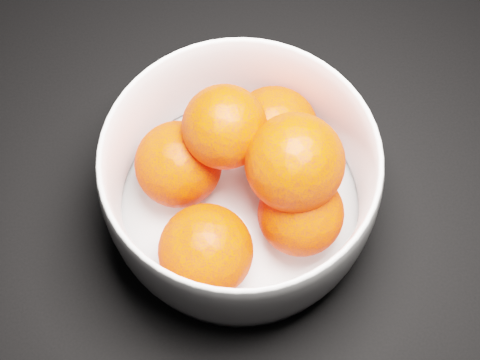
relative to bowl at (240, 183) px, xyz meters
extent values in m
cylinder|color=silver|center=(0.00, 0.00, -0.04)|extent=(0.19, 0.19, 0.01)
sphere|color=#FF2900|center=(0.03, 0.05, -0.01)|extent=(0.07, 0.07, 0.07)
sphere|color=#FF2900|center=(-0.05, 0.02, -0.01)|extent=(0.07, 0.07, 0.07)
sphere|color=#FF2900|center=(-0.03, -0.05, -0.01)|extent=(0.07, 0.07, 0.07)
sphere|color=#FF2900|center=(0.04, -0.03, -0.01)|extent=(0.06, 0.06, 0.06)
sphere|color=#FF2900|center=(-0.01, 0.03, 0.03)|extent=(0.06, 0.06, 0.06)
sphere|color=#FF2900|center=(0.04, 0.00, 0.03)|extent=(0.07, 0.07, 0.07)
camera|label=1|loc=(-0.02, -0.21, 0.45)|focal=50.00mm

